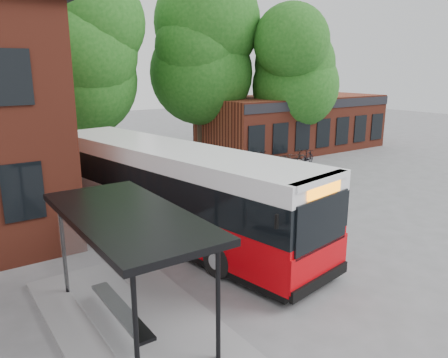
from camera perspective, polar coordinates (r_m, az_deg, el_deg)
ground at (r=14.19m, az=3.78°, el=-11.00°), size 100.00×100.00×0.00m
shop_row at (r=33.52m, az=9.03°, el=7.23°), size 14.00×6.20×4.00m
bus_shelter at (r=10.71m, az=-12.12°, el=-11.57°), size 3.60×7.00×2.90m
bike_rail at (r=27.10m, az=5.96°, el=1.76°), size 5.20×0.10×0.38m
tree_1 at (r=28.47m, az=-16.66°, el=12.04°), size 7.92×7.92×10.40m
tree_2 at (r=30.54m, az=-3.21°, el=13.29°), size 7.92×7.92×11.00m
tree_3 at (r=30.47m, az=9.10°, el=11.51°), size 7.04×7.04×9.28m
city_bus at (r=16.17m, az=-6.88°, el=-1.58°), size 4.97×13.34×3.32m
bicycle_0 at (r=25.23m, az=3.52°, el=1.53°), size 1.90×1.10×0.94m
bicycle_2 at (r=26.98m, az=3.73°, el=2.38°), size 1.90×0.96×0.95m
bicycle_3 at (r=27.59m, az=4.72°, el=2.66°), size 1.69×0.94×0.98m
bicycle_4 at (r=26.67m, az=6.21°, el=2.07°), size 1.71×1.13×0.85m
bicycle_5 at (r=26.79m, az=7.67°, el=2.13°), size 1.54×0.90×0.89m
bicycle_6 at (r=28.17m, az=8.98°, el=2.79°), size 2.00×1.12×1.00m
bicycle_7 at (r=28.59m, az=10.89°, el=2.82°), size 1.62×0.94×0.94m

